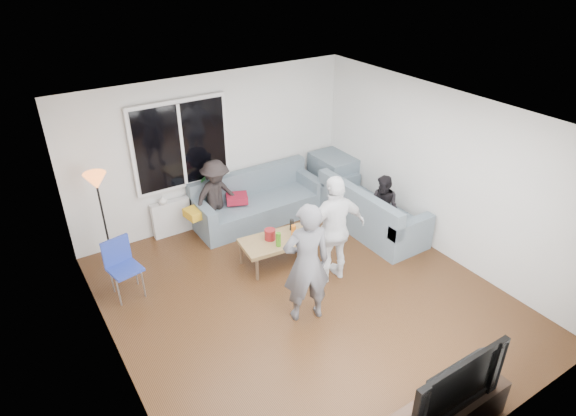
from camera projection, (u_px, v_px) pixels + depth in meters
floor at (305, 299)px, 6.87m from camera, size 5.00×5.50×0.04m
ceiling at (309, 120)px, 5.59m from camera, size 5.00×5.50×0.04m
wall_back at (214, 150)px, 8.27m from camera, size 5.00×0.04×2.60m
wall_front at (490, 356)px, 4.20m from camera, size 5.00×0.04×2.60m
wall_left at (107, 286)px, 5.04m from camera, size 0.04×5.50×2.60m
wall_right at (442, 174)px, 7.42m from camera, size 0.04×5.50×2.60m
window_frame at (181, 144)px, 7.80m from camera, size 1.62×0.06×1.47m
window_glass at (182, 145)px, 7.77m from camera, size 1.50×0.02×1.35m
window_mullion at (182, 145)px, 7.76m from camera, size 0.05×0.03×1.35m
radiator at (189, 213)px, 8.38m from camera, size 1.30×0.12×0.62m
potted_plant at (202, 185)px, 8.25m from camera, size 0.18×0.15×0.33m
vase at (163, 200)px, 7.96m from camera, size 0.17×0.17×0.15m
sofa_back_section at (258, 198)px, 8.59m from camera, size 2.30×0.85×0.85m
sofa_right_section at (372, 208)px, 8.29m from camera, size 2.00×0.85×0.85m
sofa_corner at (338, 175)px, 9.42m from camera, size 0.85×0.85×0.85m
cushion_yellow at (197, 212)px, 7.98m from camera, size 0.42×0.37×0.14m
cushion_red at (237, 198)px, 8.41m from camera, size 0.45×0.42×0.13m
coffee_table at (277, 250)px, 7.56m from camera, size 1.16×0.71×0.40m
pitcher at (270, 234)px, 7.43m from camera, size 0.17×0.17×0.17m
side_chair at (125, 270)px, 6.74m from camera, size 0.47×0.47×0.86m
floor_lamp at (104, 222)px, 7.18m from camera, size 0.32×0.32×1.56m
player_left at (307, 263)px, 6.14m from camera, size 0.72×0.57×1.71m
player_right at (335, 230)px, 6.90m from camera, size 1.01×0.52×1.66m
spectator_right at (383, 207)px, 8.04m from camera, size 0.52×0.61×1.10m
spectator_back at (216, 197)px, 8.13m from camera, size 0.93×0.64×1.32m
television at (449, 380)px, 4.61m from camera, size 1.20×0.16×0.69m
bottle_d at (293, 231)px, 7.46m from camera, size 0.07×0.07×0.22m
bottle_b at (278, 240)px, 7.26m from camera, size 0.08×0.08×0.22m
bottle_e at (292, 225)px, 7.67m from camera, size 0.07×0.07×0.19m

